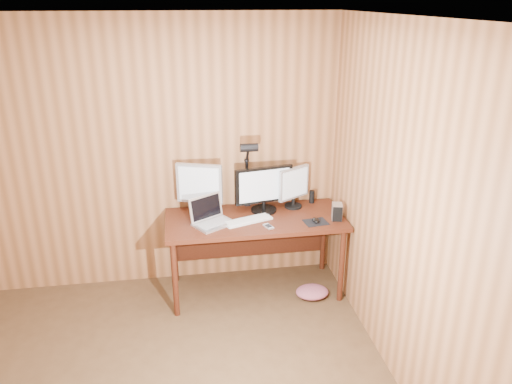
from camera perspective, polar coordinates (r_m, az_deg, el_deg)
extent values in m
plane|color=silver|center=(2.43, -16.82, 18.10)|extent=(4.00, 4.00, 0.00)
plane|color=#AC6B3E|center=(4.62, -12.33, 3.87)|extent=(4.00, 0.00, 4.00)
plane|color=#AC6B3E|center=(3.13, 19.91, -5.65)|extent=(0.00, 4.00, 4.00)
cube|color=#451C0E|center=(4.50, -0.10, -3.21)|extent=(1.60, 0.70, 0.04)
cube|color=#451C0E|center=(4.90, -0.69, -4.59)|extent=(1.48, 0.02, 0.51)
cylinder|color=#451C0E|center=(4.37, -9.25, -9.85)|extent=(0.05, 0.05, 0.71)
cylinder|color=#451C0E|center=(4.88, -9.31, -6.34)|extent=(0.05, 0.05, 0.71)
cylinder|color=#451C0E|center=(4.59, 9.75, -8.31)|extent=(0.05, 0.05, 0.71)
cylinder|color=#451C0E|center=(5.07, 7.70, -5.14)|extent=(0.05, 0.05, 0.71)
cylinder|color=black|center=(4.63, 0.89, -2.05)|extent=(0.24, 0.24, 0.02)
cylinder|color=black|center=(4.62, 0.89, -1.54)|extent=(0.04, 0.04, 0.07)
cube|color=black|center=(4.54, 0.91, 0.82)|extent=(0.54, 0.13, 0.34)
cube|color=silver|center=(4.52, 0.99, 0.74)|extent=(0.47, 0.09, 0.29)
cylinder|color=black|center=(4.62, -6.34, -2.28)|extent=(0.20, 0.20, 0.02)
cylinder|color=black|center=(4.60, -6.37, -1.66)|extent=(0.04, 0.04, 0.09)
cube|color=#B6B6BA|center=(4.51, -6.49, 0.98)|extent=(0.41, 0.17, 0.36)
cube|color=silver|center=(4.49, -6.56, 0.89)|extent=(0.35, 0.12, 0.31)
cylinder|color=black|center=(4.73, 4.26, -1.61)|extent=(0.16, 0.16, 0.02)
cylinder|color=black|center=(4.71, 4.28, -1.09)|extent=(0.03, 0.03, 0.07)
cube|color=#B6B6BA|center=(4.64, 4.34, 1.04)|extent=(0.32, 0.20, 0.30)
cube|color=silver|center=(4.63, 4.50, 0.98)|extent=(0.27, 0.16, 0.26)
cube|color=silver|center=(4.37, -4.83, -3.64)|extent=(0.41, 0.37, 0.02)
cube|color=silver|center=(4.41, -5.77, -1.74)|extent=(0.31, 0.22, 0.22)
cube|color=black|center=(4.41, -5.77, -1.74)|extent=(0.27, 0.18, 0.18)
cube|color=#B2B2B7|center=(4.37, -4.83, -3.52)|extent=(0.32, 0.27, 0.00)
cube|color=white|center=(4.42, -0.90, -3.27)|extent=(0.45, 0.26, 0.02)
cube|color=white|center=(4.41, -0.90, -3.14)|extent=(0.42, 0.23, 0.00)
cube|color=black|center=(4.44, 6.84, -3.44)|extent=(0.22, 0.19, 0.00)
ellipsoid|color=black|center=(4.43, 6.85, -3.20)|extent=(0.07, 0.10, 0.04)
cube|color=silver|center=(4.50, 9.24, -2.22)|extent=(0.12, 0.14, 0.14)
cube|color=black|center=(4.44, 9.30, -2.56)|extent=(0.08, 0.03, 0.14)
cube|color=silver|center=(4.31, 1.42, -3.96)|extent=(0.09, 0.12, 0.01)
cube|color=black|center=(4.31, 1.42, -3.87)|extent=(0.06, 0.08, 0.00)
cylinder|color=black|center=(4.83, 6.40, -0.54)|extent=(0.05, 0.05, 0.12)
cube|color=black|center=(4.77, -1.04, -1.60)|extent=(0.05, 0.06, 0.06)
cylinder|color=black|center=(4.68, -1.06, 1.02)|extent=(0.03, 0.03, 0.45)
sphere|color=black|center=(4.61, -1.08, 3.62)|extent=(0.05, 0.05, 0.05)
cylinder|color=black|center=(4.52, -0.96, 4.38)|extent=(0.02, 0.16, 0.18)
cylinder|color=black|center=(4.41, -0.80, 5.09)|extent=(0.16, 0.07, 0.07)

